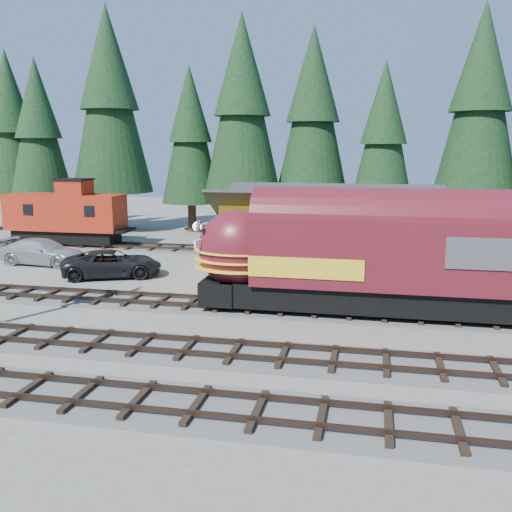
% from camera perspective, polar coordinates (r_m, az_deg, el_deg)
% --- Properties ---
extents(ground, '(120.00, 120.00, 0.00)m').
position_cam_1_polar(ground, '(22.53, 5.05, -8.48)').
color(ground, '#6B665B').
rests_on(ground, ground).
extents(track_spur, '(32.00, 3.20, 0.33)m').
position_cam_1_polar(track_spur, '(41.71, -5.69, 0.62)').
color(track_spur, '#4C4947').
rests_on(track_spur, ground).
extents(depot, '(12.80, 7.00, 5.30)m').
position_cam_1_polar(depot, '(32.03, 7.39, 2.73)').
color(depot, yellow).
rests_on(depot, ground).
extents(conifer_backdrop, '(79.04, 24.16, 16.91)m').
position_cam_1_polar(conifer_backdrop, '(45.87, 16.32, 13.51)').
color(conifer_backdrop, black).
rests_on(conifer_backdrop, ground).
extents(locomotive, '(15.90, 3.16, 4.32)m').
position_cam_1_polar(locomotive, '(25.61, 10.51, -0.39)').
color(locomotive, black).
rests_on(locomotive, ground).
extents(caboose, '(9.00, 2.61, 4.68)m').
position_cam_1_polar(caboose, '(45.64, -18.48, 3.91)').
color(caboose, black).
rests_on(caboose, ground).
extents(pickup_truck_a, '(6.20, 4.53, 1.57)m').
position_cam_1_polar(pickup_truck_a, '(34.07, -14.19, -0.74)').
color(pickup_truck_a, black).
rests_on(pickup_truck_a, ground).
extents(pickup_truck_b, '(5.80, 2.72, 1.64)m').
position_cam_1_polar(pickup_truck_b, '(39.04, -20.56, 0.40)').
color(pickup_truck_b, '#A7A9AE').
rests_on(pickup_truck_b, ground).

